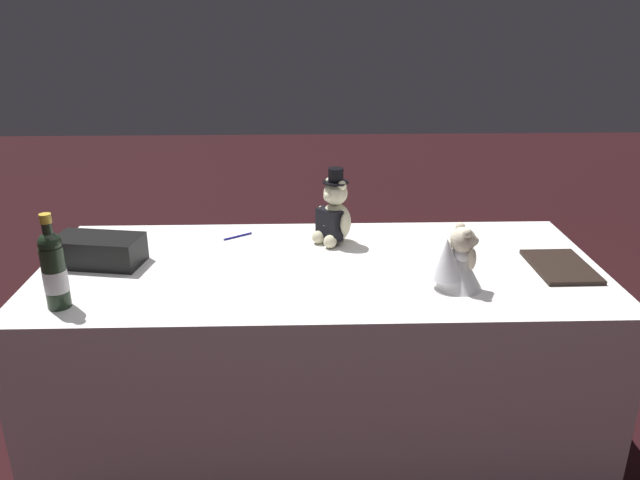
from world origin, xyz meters
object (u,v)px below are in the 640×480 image
Objects in this scene: teddy_bear_groom at (334,215)px; gift_case_black at (98,250)px; champagne_bottle at (54,269)px; teddy_bear_bride at (457,261)px; guestbook at (561,267)px; signing_pen at (237,237)px.

teddy_bear_groom is 0.90× the size of gift_case_black.
champagne_bottle is 0.36m from gift_case_black.
teddy_bear_bride is 0.75× the size of guestbook.
guestbook is at bearing 160.43° from teddy_bear_groom.
signing_pen is 0.39× the size of guestbook.
signing_pen is at bearing -152.00° from gift_case_black.
gift_case_black is (0.49, 0.26, 0.05)m from signing_pen.
teddy_bear_bride is at bearing 147.83° from signing_pen.
champagne_bottle is (0.91, 0.54, 0.02)m from teddy_bear_groom.
gift_case_black reaches higher than guestbook.
gift_case_black reaches higher than signing_pen.
teddy_bear_bride is at bearing 169.32° from gift_case_black.
teddy_bear_bride is 0.94m from signing_pen.
guestbook is (-0.43, -0.15, -0.09)m from teddy_bear_bride.
teddy_bear_groom is 1.06m from champagne_bottle.
teddy_bear_groom reaches higher than guestbook.
gift_case_black is at bearing -94.32° from champagne_bottle.
teddy_bear_groom is at bearing 171.12° from signing_pen.
champagne_bottle reaches higher than gift_case_black.
guestbook is at bearing -171.80° from champagne_bottle.
teddy_bear_bride reaches higher than guestbook.
teddy_bear_bride reaches higher than signing_pen.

